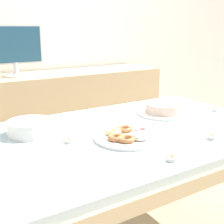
{
  "coord_description": "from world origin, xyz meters",
  "views": [
    {
      "loc": [
        -0.86,
        -1.19,
        1.22
      ],
      "look_at": [
        -0.01,
        0.15,
        0.78
      ],
      "focal_mm": 50.0,
      "sensor_mm": 36.0,
      "label": 1
    }
  ],
  "objects_px": {
    "computer_monitor": "(14,51)",
    "plate_stack": "(30,128)",
    "tealight_near_front": "(212,137)",
    "tealight_right_edge": "(172,159)",
    "tealight_centre": "(69,141)",
    "tealight_left_edge": "(215,110)",
    "cake_chocolate_round": "(164,109)",
    "pastry_platter": "(128,136)"
  },
  "relations": [
    {
      "from": "pastry_platter",
      "to": "tealight_right_edge",
      "type": "xyz_separation_m",
      "value": [
        0.01,
        -0.29,
        -0.0
      ]
    },
    {
      "from": "plate_stack",
      "to": "tealight_left_edge",
      "type": "xyz_separation_m",
      "value": [
        1.08,
        -0.18,
        -0.02
      ]
    },
    {
      "from": "computer_monitor",
      "to": "tealight_near_front",
      "type": "distance_m",
      "value": 1.58
    },
    {
      "from": "pastry_platter",
      "to": "tealight_right_edge",
      "type": "distance_m",
      "value": 0.29
    },
    {
      "from": "cake_chocolate_round",
      "to": "tealight_right_edge",
      "type": "relative_size",
      "value": 7.61
    },
    {
      "from": "tealight_right_edge",
      "to": "computer_monitor",
      "type": "bearing_deg",
      "value": 94.98
    },
    {
      "from": "tealight_near_front",
      "to": "tealight_right_edge",
      "type": "height_order",
      "value": "same"
    },
    {
      "from": "computer_monitor",
      "to": "cake_chocolate_round",
      "type": "distance_m",
      "value": 1.22
    },
    {
      "from": "tealight_left_edge",
      "to": "tealight_right_edge",
      "type": "relative_size",
      "value": 1.0
    },
    {
      "from": "cake_chocolate_round",
      "to": "tealight_left_edge",
      "type": "height_order",
      "value": "cake_chocolate_round"
    },
    {
      "from": "cake_chocolate_round",
      "to": "tealight_near_front",
      "type": "distance_m",
      "value": 0.45
    },
    {
      "from": "cake_chocolate_round",
      "to": "plate_stack",
      "type": "distance_m",
      "value": 0.78
    },
    {
      "from": "tealight_right_edge",
      "to": "tealight_left_edge",
      "type": "bearing_deg",
      "value": 29.14
    },
    {
      "from": "plate_stack",
      "to": "tealight_left_edge",
      "type": "relative_size",
      "value": 5.25
    },
    {
      "from": "plate_stack",
      "to": "tealight_right_edge",
      "type": "bearing_deg",
      "value": -58.32
    },
    {
      "from": "computer_monitor",
      "to": "tealight_left_edge",
      "type": "distance_m",
      "value": 1.48
    },
    {
      "from": "tealight_left_edge",
      "to": "plate_stack",
      "type": "bearing_deg",
      "value": 170.51
    },
    {
      "from": "cake_chocolate_round",
      "to": "pastry_platter",
      "type": "height_order",
      "value": "cake_chocolate_round"
    },
    {
      "from": "tealight_near_front",
      "to": "tealight_right_edge",
      "type": "bearing_deg",
      "value": -165.72
    },
    {
      "from": "tealight_centre",
      "to": "plate_stack",
      "type": "bearing_deg",
      "value": 119.67
    },
    {
      "from": "tealight_near_front",
      "to": "tealight_right_edge",
      "type": "distance_m",
      "value": 0.33
    },
    {
      "from": "cake_chocolate_round",
      "to": "tealight_right_edge",
      "type": "height_order",
      "value": "cake_chocolate_round"
    },
    {
      "from": "tealight_near_front",
      "to": "computer_monitor",
      "type": "bearing_deg",
      "value": 106.95
    },
    {
      "from": "pastry_platter",
      "to": "tealight_centre",
      "type": "bearing_deg",
      "value": 157.14
    },
    {
      "from": "plate_stack",
      "to": "tealight_centre",
      "type": "bearing_deg",
      "value": -60.33
    },
    {
      "from": "cake_chocolate_round",
      "to": "tealight_near_front",
      "type": "height_order",
      "value": "cake_chocolate_round"
    },
    {
      "from": "computer_monitor",
      "to": "plate_stack",
      "type": "xyz_separation_m",
      "value": [
        -0.22,
        -0.98,
        -0.28
      ]
    },
    {
      "from": "computer_monitor",
      "to": "plate_stack",
      "type": "relative_size",
      "value": 2.02
    },
    {
      "from": "computer_monitor",
      "to": "pastry_platter",
      "type": "xyz_separation_m",
      "value": [
        0.13,
        -1.28,
        -0.31
      ]
    },
    {
      "from": "pastry_platter",
      "to": "tealight_left_edge",
      "type": "distance_m",
      "value": 0.74
    },
    {
      "from": "computer_monitor",
      "to": "tealight_left_edge",
      "type": "xyz_separation_m",
      "value": [
        0.86,
        -1.16,
        -0.31
      ]
    },
    {
      "from": "tealight_left_edge",
      "to": "tealight_right_edge",
      "type": "bearing_deg",
      "value": -150.86
    },
    {
      "from": "tealight_centre",
      "to": "tealight_right_edge",
      "type": "bearing_deg",
      "value": -57.35
    },
    {
      "from": "computer_monitor",
      "to": "tealight_centre",
      "type": "bearing_deg",
      "value": -95.5
    },
    {
      "from": "cake_chocolate_round",
      "to": "plate_stack",
      "type": "xyz_separation_m",
      "value": [
        -0.78,
        0.07,
        0.01
      ]
    },
    {
      "from": "tealight_left_edge",
      "to": "tealight_right_edge",
      "type": "distance_m",
      "value": 0.83
    },
    {
      "from": "pastry_platter",
      "to": "tealight_left_edge",
      "type": "height_order",
      "value": "pastry_platter"
    },
    {
      "from": "plate_stack",
      "to": "tealight_centre",
      "type": "distance_m",
      "value": 0.22
    },
    {
      "from": "tealight_near_front",
      "to": "tealight_left_edge",
      "type": "bearing_deg",
      "value": 38.45
    },
    {
      "from": "pastry_platter",
      "to": "computer_monitor",
      "type": "bearing_deg",
      "value": 95.84
    },
    {
      "from": "plate_stack",
      "to": "tealight_right_edge",
      "type": "distance_m",
      "value": 0.69
    },
    {
      "from": "tealight_right_edge",
      "to": "tealight_near_front",
      "type": "bearing_deg",
      "value": 14.28
    }
  ]
}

